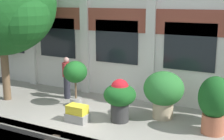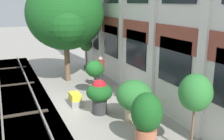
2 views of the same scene
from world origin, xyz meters
name	(u,v)px [view 1 (image 1 of 2)]	position (x,y,z in m)	size (l,w,h in m)	color
ground_plane	(75,121)	(0.00, 0.00, 0.00)	(80.00, 80.00, 0.00)	#9E998E
apartment_facade	(119,6)	(0.00, 3.27, 3.63)	(14.80, 0.64, 7.27)	silver
broadleaf_tree	(0,6)	(-3.67, 0.68, 3.63)	(4.37, 4.16, 5.67)	brown
potted_plant_square_trough	(77,114)	(0.09, 0.03, 0.26)	(0.73, 0.47, 0.56)	gray
potted_plant_ribbed_drum	(120,97)	(1.30, 0.70, 0.83)	(1.05, 1.05, 1.42)	#333333
potted_plant_tall_urn	(75,75)	(-0.80, 1.28, 1.20)	(0.87, 0.87, 1.71)	gray
potted_plant_fluted_column	(164,91)	(2.45, 1.64, 0.94)	(1.33, 1.33, 1.59)	tan
potted_plant_stone_basin	(215,102)	(4.16, 1.14, 0.96)	(0.97, 0.97, 1.74)	#B76647
potted_plant_low_pan	(0,50)	(-5.86, 2.52, 1.54)	(0.80, 0.80, 2.02)	#333333
resident_by_doorway	(67,76)	(-1.63, 1.89, 0.90)	(0.34, 0.50, 1.68)	#282833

